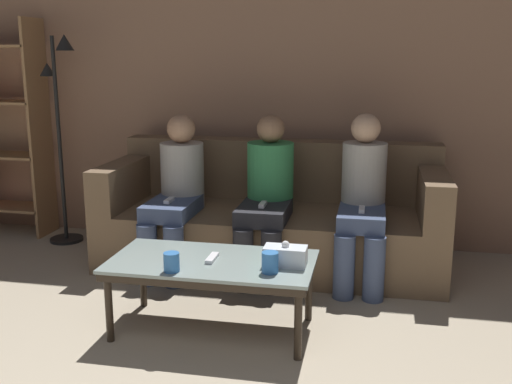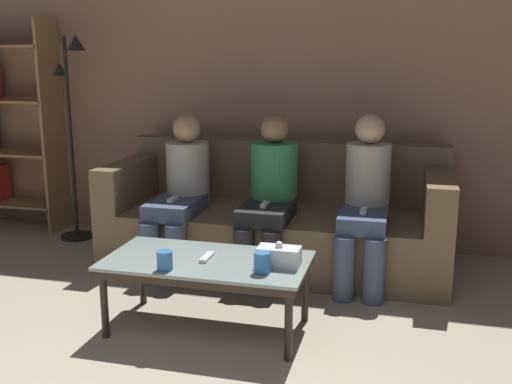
{
  "view_description": "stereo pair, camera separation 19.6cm",
  "coord_description": "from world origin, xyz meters",
  "views": [
    {
      "loc": [
        0.69,
        -0.81,
        1.46
      ],
      "look_at": [
        0.0,
        2.66,
        0.65
      ],
      "focal_mm": 42.0,
      "sensor_mm": 36.0,
      "label": 1
    },
    {
      "loc": [
        0.89,
        -0.76,
        1.46
      ],
      "look_at": [
        0.0,
        2.66,
        0.65
      ],
      "focal_mm": 42.0,
      "sensor_mm": 36.0,
      "label": 2
    }
  ],
  "objects": [
    {
      "name": "game_remote",
      "position": [
        -0.13,
        2.1,
        0.41
      ],
      "size": [
        0.04,
        0.15,
        0.02
      ],
      "color": "white",
      "rests_on": "coffee_table"
    },
    {
      "name": "seated_person_left_end",
      "position": [
        -0.63,
        3.03,
        0.56
      ],
      "size": [
        0.31,
        0.7,
        1.06
      ],
      "color": "#47567A",
      "rests_on": "ground_plane"
    },
    {
      "name": "seated_person_mid_left",
      "position": [
        0.0,
        3.04,
        0.56
      ],
      "size": [
        0.32,
        0.69,
        1.07
      ],
      "color": "#28282D",
      "rests_on": "ground_plane"
    },
    {
      "name": "couch",
      "position": [
        0.0,
        3.27,
        0.31
      ],
      "size": [
        2.35,
        0.93,
        0.84
      ],
      "color": "brown",
      "rests_on": "ground_plane"
    },
    {
      "name": "wall_back",
      "position": [
        0.0,
        3.8,
        1.3
      ],
      "size": [
        12.0,
        0.06,
        2.6
      ],
      "color": "#9E755B",
      "rests_on": "ground_plane"
    },
    {
      "name": "coffee_table",
      "position": [
        -0.13,
        2.1,
        0.36
      ],
      "size": [
        1.09,
        0.56,
        0.4
      ],
      "color": "#8C9E99",
      "rests_on": "ground_plane"
    },
    {
      "name": "tissue_box",
      "position": [
        0.27,
        2.1,
        0.45
      ],
      "size": [
        0.22,
        0.12,
        0.13
      ],
      "color": "silver",
      "rests_on": "coffee_table"
    },
    {
      "name": "cup_near_right",
      "position": [
        0.21,
        1.98,
        0.46
      ],
      "size": [
        0.08,
        0.08,
        0.11
      ],
      "color": "#3372BF",
      "rests_on": "coffee_table"
    },
    {
      "name": "cup_near_left",
      "position": [
        -0.28,
        1.9,
        0.45
      ],
      "size": [
        0.08,
        0.08,
        0.1
      ],
      "color": "#3372BF",
      "rests_on": "coffee_table"
    },
    {
      "name": "seated_person_mid_right",
      "position": [
        0.63,
        3.03,
        0.57
      ],
      "size": [
        0.31,
        0.68,
        1.09
      ],
      "color": "#47567A",
      "rests_on": "ground_plane"
    },
    {
      "name": "standing_lamp",
      "position": [
        -1.7,
        3.43,
        0.99
      ],
      "size": [
        0.31,
        0.26,
        1.61
      ],
      "color": "black",
      "rests_on": "ground_plane"
    }
  ]
}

